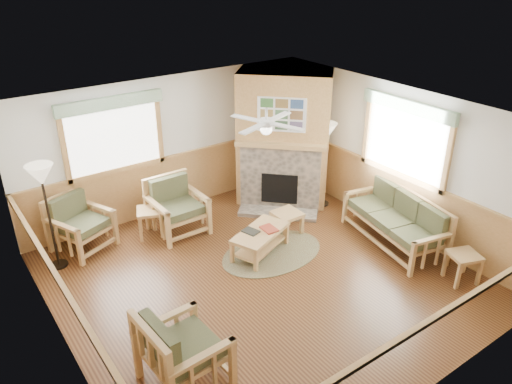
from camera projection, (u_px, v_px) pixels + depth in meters
floor at (261, 278)px, 8.05m from camera, size 6.00×6.00×0.01m
ceiling at (262, 117)px, 6.85m from camera, size 6.00×6.00×0.01m
wall_back at (170, 145)px, 9.64m from camera, size 6.00×0.02×2.70m
wall_front at (429, 310)px, 5.26m from camera, size 6.00×0.02×2.70m
wall_left at (56, 272)px, 5.88m from camera, size 0.02×6.00×2.70m
wall_right at (395, 159)px, 9.02m from camera, size 0.02×6.00×2.70m
wainscot at (261, 249)px, 7.80m from camera, size 6.00×6.00×1.10m
fireplace at (284, 138)px, 10.02m from camera, size 3.11×3.11×2.70m
window_back at (108, 95)px, 8.52m from camera, size 1.90×0.16×1.50m
window_right at (412, 98)px, 8.33m from camera, size 0.16×1.90×1.50m
ceiling_fan at (266, 111)px, 7.25m from camera, size 1.59×1.59×0.36m
sofa at (394, 220)px, 8.81m from camera, size 2.13×1.21×0.92m
armchair_back_left at (81, 224)px, 8.64m from camera, size 1.14×1.14×0.97m
armchair_back_right at (177, 207)px, 9.14m from camera, size 0.93×0.93×1.02m
armchair_left at (183, 348)px, 5.93m from camera, size 0.96×0.96×1.02m
coffee_table at (260, 242)px, 8.61m from camera, size 1.23×0.92×0.44m
end_table_chairs at (152, 223)px, 9.12m from camera, size 0.62×0.61×0.54m
end_table_sofa at (462, 267)px, 7.88m from camera, size 0.57×0.56×0.50m
footstool at (287, 222)px, 9.25m from camera, size 0.48×0.48×0.42m
braided_rug at (272, 253)px, 8.70m from camera, size 2.13×2.13×0.01m
floor_lamp_left at (49, 217)px, 7.95m from camera, size 0.53×0.53×1.84m
floor_lamp_right at (324, 165)px, 9.97m from camera, size 0.53×0.53×1.76m
book_red at (269, 228)px, 8.54m from camera, size 0.23×0.31×0.03m
book_dark at (251, 231)px, 8.47m from camera, size 0.27×0.32×0.03m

